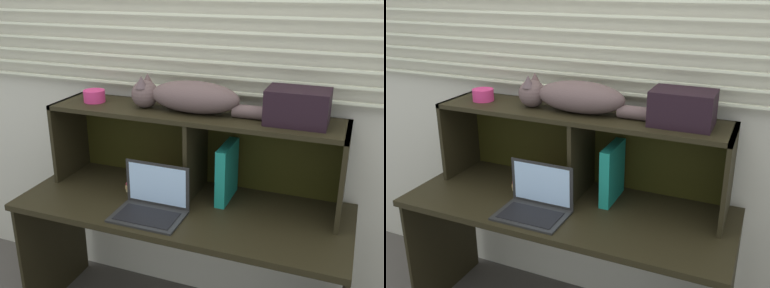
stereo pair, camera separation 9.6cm
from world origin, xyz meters
The scene contains 9 objects.
back_panel_with_blinds centered at (0.00, 0.55, 1.26)m, with size 4.40×0.08×2.50m.
desk centered at (0.00, 0.20, 0.60)m, with size 1.57×0.61×0.73m.
hutch_shelf_unit centered at (0.00, 0.38, 1.02)m, with size 1.43×0.31×0.42m.
cat centered at (-0.02, 0.35, 1.22)m, with size 0.71×0.17×0.16m.
laptop centered at (-0.09, 0.08, 0.78)m, with size 0.32×0.22×0.22m.
binder_upright centered at (0.18, 0.35, 0.87)m, with size 0.05×0.23×0.28m, color #178070.
book_stack centered at (-0.23, 0.35, 0.75)m, with size 0.16×0.25×0.05m.
small_basket centered at (-0.53, 0.35, 1.18)m, with size 0.11×0.11×0.06m, color #CF306F.
storage_box centered at (0.49, 0.35, 1.22)m, with size 0.27×0.18×0.15m, color black.
Camera 2 is at (0.82, -1.51, 1.74)m, focal length 41.87 mm.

